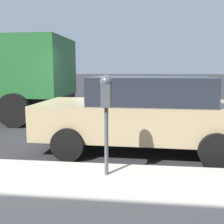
# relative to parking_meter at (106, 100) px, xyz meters

# --- Properties ---
(ground_plane) EXTENTS (220.00, 220.00, 0.00)m
(ground_plane) POSITION_rel_parking_meter_xyz_m (2.67, 0.61, -1.30)
(ground_plane) COLOR #2B2B2D
(parking_meter) EXTENTS (0.21, 0.19, 1.52)m
(parking_meter) POSITION_rel_parking_meter_xyz_m (0.00, 0.00, 0.00)
(parking_meter) COLOR #4C5156
(parking_meter) RESTS_ON sidewalk
(car_tan) EXTENTS (2.16, 4.43, 1.58)m
(car_tan) POSITION_rel_parking_meter_xyz_m (1.80, -0.56, -0.47)
(car_tan) COLOR tan
(car_tan) RESTS_ON ground_plane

